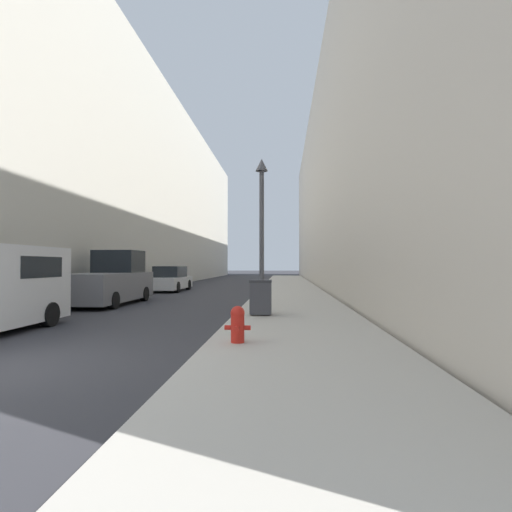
{
  "coord_description": "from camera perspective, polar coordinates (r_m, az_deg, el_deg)",
  "views": [
    {
      "loc": [
        4.85,
        -5.74,
        1.64
      ],
      "look_at": [
        3.31,
        16.21,
        2.11
      ],
      "focal_mm": 28.0,
      "sensor_mm": 36.0,
      "label": 1
    }
  ],
  "objects": [
    {
      "name": "building_left_glass",
      "position": [
        35.53,
        -20.88,
        8.71
      ],
      "size": [
        12.0,
        60.0,
        15.42
      ],
      "color": "beige",
      "rests_on": "ground"
    },
    {
      "name": "trash_bin",
      "position": [
        11.83,
        0.68,
        -5.86
      ],
      "size": [
        0.64,
        0.57,
        1.03
      ],
      "color": "#3D3D42",
      "rests_on": "sidewalk_right"
    },
    {
      "name": "pickup_truck",
      "position": [
        17.59,
        -19.95,
        -3.47
      ],
      "size": [
        2.0,
        5.22,
        2.24
      ],
      "color": "slate",
      "rests_on": "ground"
    },
    {
      "name": "fire_hydrant",
      "position": [
        7.72,
        -2.65,
        -9.59
      ],
      "size": [
        0.5,
        0.39,
        0.7
      ],
      "color": "red",
      "rests_on": "sidewalk_right"
    },
    {
      "name": "lamppost",
      "position": [
        14.69,
        0.81,
        5.38
      ],
      "size": [
        0.45,
        0.45,
        5.38
      ],
      "color": "#4C4C51",
      "rests_on": "sidewalk_right"
    },
    {
      "name": "building_right_stone",
      "position": [
        33.36,
        18.67,
        9.19
      ],
      "size": [
        12.0,
        60.0,
        15.25
      ],
      "color": "beige",
      "rests_on": "ground"
    },
    {
      "name": "parked_sedan_near",
      "position": [
        25.22,
        -12.13,
        -3.32
      ],
      "size": [
        1.81,
        4.56,
        1.53
      ],
      "color": "silver",
      "rests_on": "ground"
    },
    {
      "name": "sidewalk_right",
      "position": [
        23.79,
        4.92,
        -4.98
      ],
      "size": [
        3.73,
        60.0,
        0.15
      ],
      "color": "#B7B2A8",
      "rests_on": "ground"
    }
  ]
}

